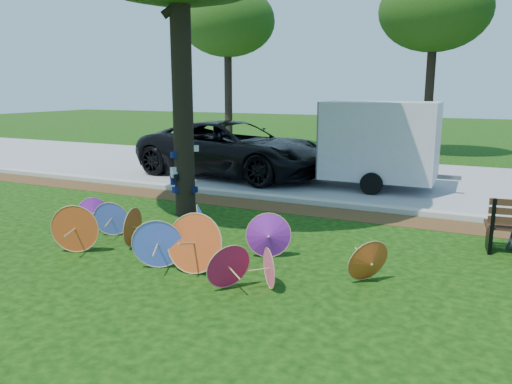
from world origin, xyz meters
The scene contains 8 objects.
ground centered at (0.00, 0.00, 0.00)m, with size 90.00×90.00×0.00m, color black.
mulch_strip centered at (0.00, 4.50, 0.01)m, with size 90.00×1.00×0.01m, color #472D16.
curb centered at (0.00, 5.20, 0.06)m, with size 90.00×0.30×0.12m, color #B7B5AD.
street centered at (0.00, 9.35, 0.01)m, with size 90.00×8.00×0.01m, color gray.
parasol_pile centered at (-0.17, 0.45, 0.38)m, with size 6.28×2.73×0.95m.
black_van centered at (-3.13, 7.88, 0.88)m, with size 2.90×6.30×1.75m, color black.
cargo_trailer centered at (1.55, 7.85, 1.36)m, with size 3.03×1.92×2.72m, color silver.
bg_trees centered at (0.91, 14.59, 5.77)m, with size 19.63×7.13×7.40m.
Camera 1 is at (4.39, -6.16, 2.79)m, focal length 35.00 mm.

